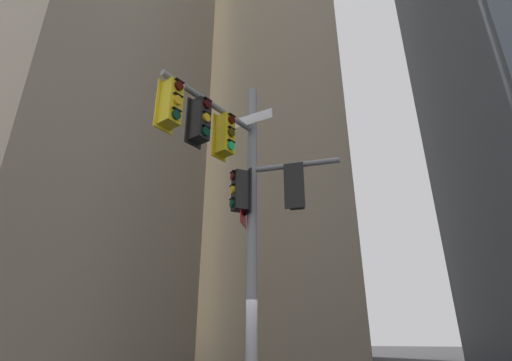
{
  "coord_description": "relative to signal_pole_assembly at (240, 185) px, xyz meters",
  "views": [
    {
      "loc": [
        2.28,
        -8.25,
        1.8
      ],
      "look_at": [
        0.16,
        -0.23,
        5.25
      ],
      "focal_mm": 25.97,
      "sensor_mm": 36.0,
      "label": 1
    }
  ],
  "objects": [
    {
      "name": "signal_pole_assembly",
      "position": [
        0.0,
        0.0,
        0.0
      ],
      "size": [
        3.51,
        3.1,
        8.08
      ],
      "color": "gray",
      "rests_on": "ground"
    },
    {
      "name": "building_mid_block",
      "position": [
        -3.49,
        22.61,
        22.27
      ],
      "size": [
        12.73,
        12.73,
        54.54
      ],
      "primitive_type": "cube",
      "color": "tan",
      "rests_on": "ground"
    }
  ]
}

